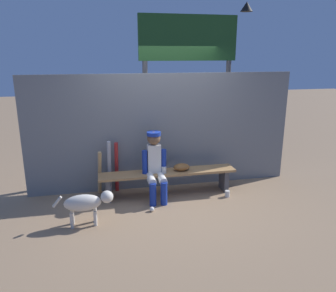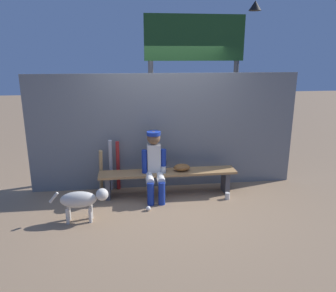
# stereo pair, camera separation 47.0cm
# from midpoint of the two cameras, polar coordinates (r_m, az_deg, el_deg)

# --- Properties ---
(ground_plane) EXTENTS (30.00, 30.00, 0.00)m
(ground_plane) POSITION_cam_midpoint_polar(r_m,az_deg,el_deg) (5.82, -2.33, -8.32)
(ground_plane) COLOR #937556
(chainlink_fence) EXTENTS (4.74, 0.03, 2.04)m
(chainlink_fence) POSITION_cam_midpoint_polar(r_m,az_deg,el_deg) (5.87, -3.12, 2.41)
(chainlink_fence) COLOR slate
(chainlink_fence) RESTS_ON ground_plane
(dugout_bench) EXTENTS (2.34, 0.36, 0.42)m
(dugout_bench) POSITION_cam_midpoint_polar(r_m,az_deg,el_deg) (5.70, -2.37, -5.29)
(dugout_bench) COLOR #AD7F4C
(dugout_bench) RESTS_ON ground_plane
(player_seated) EXTENTS (0.41, 0.55, 1.13)m
(player_seated) POSITION_cam_midpoint_polar(r_m,az_deg,el_deg) (5.47, -4.68, -3.13)
(player_seated) COLOR silver
(player_seated) RESTS_ON ground_plane
(baseball_glove) EXTENTS (0.28, 0.20, 0.12)m
(baseball_glove) POSITION_cam_midpoint_polar(r_m,az_deg,el_deg) (5.69, -0.02, -3.68)
(baseball_glove) COLOR brown
(baseball_glove) RESTS_ON dugout_bench
(bat_aluminum_red) EXTENTS (0.08, 0.17, 0.91)m
(bat_aluminum_red) POSITION_cam_midpoint_polar(r_m,az_deg,el_deg) (5.86, -11.12, -3.65)
(bat_aluminum_red) COLOR #B22323
(bat_aluminum_red) RESTS_ON ground_plane
(bat_aluminum_silver) EXTENTS (0.08, 0.20, 0.95)m
(bat_aluminum_silver) POSITION_cam_midpoint_polar(r_m,az_deg,el_deg) (5.84, -12.34, -3.61)
(bat_aluminum_silver) COLOR #B7B7BC
(bat_aluminum_silver) RESTS_ON ground_plane
(bat_wood_tan) EXTENTS (0.11, 0.26, 0.80)m
(bat_wood_tan) POSITION_cam_midpoint_polar(r_m,az_deg,el_deg) (5.82, -13.96, -4.56)
(bat_wood_tan) COLOR tan
(bat_wood_tan) RESTS_ON ground_plane
(baseball) EXTENTS (0.07, 0.07, 0.07)m
(baseball) POSITION_cam_midpoint_polar(r_m,az_deg,el_deg) (5.24, -5.41, -10.81)
(baseball) COLOR white
(baseball) RESTS_ON ground_plane
(cup_on_ground) EXTENTS (0.08, 0.08, 0.11)m
(cup_on_ground) POSITION_cam_midpoint_polar(r_m,az_deg,el_deg) (5.76, 7.85, -8.17)
(cup_on_ground) COLOR silver
(cup_on_ground) RESTS_ON ground_plane
(cup_on_bench) EXTENTS (0.08, 0.08, 0.11)m
(cup_on_bench) POSITION_cam_midpoint_polar(r_m,az_deg,el_deg) (5.57, -3.11, -4.17)
(cup_on_bench) COLOR silver
(cup_on_bench) RESTS_ON dugout_bench
(scoreboard) EXTENTS (2.22, 0.27, 3.32)m
(scoreboard) POSITION_cam_midpoint_polar(r_m,az_deg,el_deg) (6.71, 1.94, 15.28)
(scoreboard) COLOR #3F3F42
(scoreboard) RESTS_ON ground_plane
(dog) EXTENTS (0.84, 0.20, 0.49)m
(dog) POSITION_cam_midpoint_polar(r_m,az_deg,el_deg) (4.92, -16.51, -9.39)
(dog) COLOR beige
(dog) RESTS_ON ground_plane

